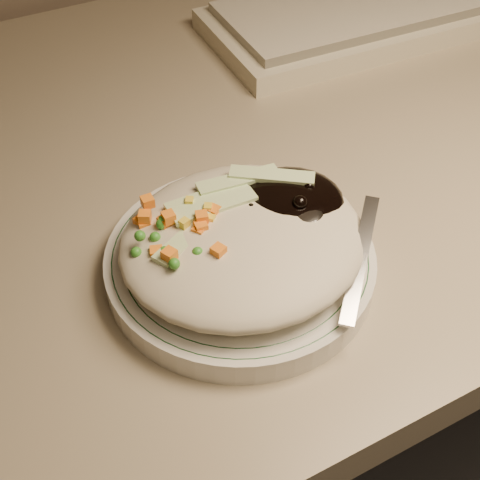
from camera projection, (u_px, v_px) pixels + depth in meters
name	position (u px, v px, depth m)	size (l,w,h in m)	color
desk	(213.00, 273.00, 0.81)	(1.40, 0.70, 0.74)	gray
plate	(240.00, 263.00, 0.53)	(0.21, 0.21, 0.02)	silver
plate_rim	(240.00, 254.00, 0.53)	(0.20, 0.20, 0.00)	#144723
meal	(245.00, 234.00, 0.51)	(0.21, 0.19, 0.05)	#B9B096
keyboard	(404.00, 5.00, 0.85)	(0.51, 0.20, 0.04)	beige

